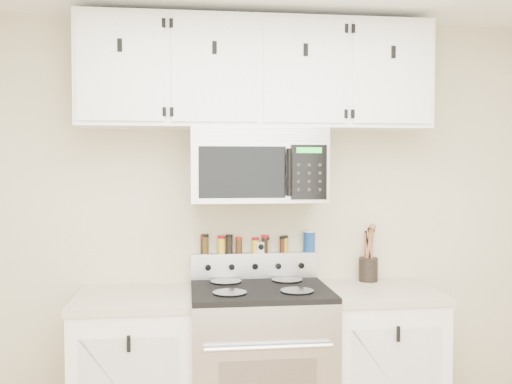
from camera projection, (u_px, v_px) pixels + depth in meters
back_wall at (253, 227)px, 3.47m from camera, size 3.50×0.01×2.50m
range at (260, 369)px, 3.19m from camera, size 0.76×0.65×1.10m
base_cabinet_left at (135, 377)px, 3.13m from camera, size 0.64×0.62×0.92m
base_cabinet_right at (378, 367)px, 3.30m from camera, size 0.64×0.62×0.92m
microwave at (257, 165)px, 3.27m from camera, size 0.76×0.44×0.42m
upper_cabinets at (257, 75)px, 3.27m from camera, size 2.00×0.35×0.62m
utensil_crock at (368, 267)px, 3.48m from camera, size 0.12×0.12×0.34m
kitchen_timer at (260, 247)px, 3.45m from camera, size 0.07×0.06×0.07m
salt_canister at (309, 241)px, 3.48m from camera, size 0.07×0.07×0.13m
spice_jar_0 at (204, 244)px, 3.41m from camera, size 0.04×0.04×0.11m
spice_jar_1 at (205, 244)px, 3.41m from camera, size 0.05×0.05×0.12m
spice_jar_2 at (221, 244)px, 3.42m from camera, size 0.04×0.04×0.11m
spice_jar_3 at (229, 244)px, 3.43m from camera, size 0.04×0.04×0.11m
spice_jar_4 at (239, 245)px, 3.43m from camera, size 0.04×0.04×0.10m
spice_jar_5 at (255, 245)px, 3.44m from camera, size 0.04×0.04×0.09m
spice_jar_6 at (265, 244)px, 3.45m from camera, size 0.05×0.05×0.11m
spice_jar_7 at (266, 245)px, 3.45m from camera, size 0.04×0.04×0.09m
spice_jar_8 at (283, 244)px, 3.46m from camera, size 0.04×0.04×0.10m
spice_jar_9 at (285, 244)px, 3.47m from camera, size 0.04×0.04×0.10m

